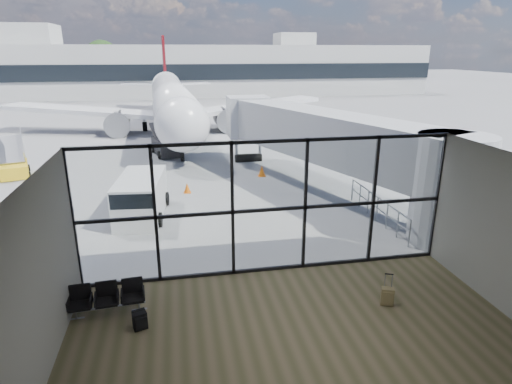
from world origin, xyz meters
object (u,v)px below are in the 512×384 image
object	(u,v)px
suitcase	(387,296)
airliner	(171,100)
seating_row	(107,296)
mobile_stairs	(14,167)
backpack	(140,320)
service_van	(141,197)
belt_loader	(166,145)

from	to	relation	value
suitcase	airliner	size ratio (longest dim) A/B	0.03
seating_row	mobile_stairs	world-z (taller)	mobile_stairs
airliner	mobile_stairs	xyz separation A→B (m)	(-9.35, -14.99, -2.20)
backpack	mobile_stairs	bearing A→B (deg)	98.64
backpack	airliner	xyz separation A→B (m)	(1.03, 31.66, 2.45)
service_van	mobile_stairs	world-z (taller)	mobile_stairs
seating_row	airliner	world-z (taller)	airliner
mobile_stairs	backpack	bearing A→B (deg)	-80.87
suitcase	service_van	size ratio (longest dim) A/B	0.22
belt_loader	service_van	bearing A→B (deg)	-108.18
seating_row	belt_loader	xyz separation A→B (m)	(1.48, 19.74, 0.15)
seating_row	mobile_stairs	distance (m)	17.34
backpack	airliner	world-z (taller)	airliner
backpack	airliner	bearing A→B (deg)	70.26
seating_row	service_van	distance (m)	7.47
seating_row	service_van	bearing A→B (deg)	81.95
mobile_stairs	service_van	bearing A→B (deg)	-63.79
airliner	belt_loader	xyz separation A→B (m)	(-0.50, -10.95, -2.05)
mobile_stairs	belt_loader	bearing A→B (deg)	7.19
backpack	belt_loader	distance (m)	20.72
seating_row	airliner	bearing A→B (deg)	82.07
backpack	service_van	size ratio (longest dim) A/B	0.12
suitcase	mobile_stairs	world-z (taller)	mobile_stairs
suitcase	airliner	bearing A→B (deg)	122.87
seating_row	service_van	size ratio (longest dim) A/B	0.48
suitcase	mobile_stairs	distance (m)	22.77
seating_row	backpack	distance (m)	1.38
backpack	mobile_stairs	distance (m)	18.63
seating_row	suitcase	size ratio (longest dim) A/B	2.13
belt_loader	seating_row	bearing A→B (deg)	-107.91
belt_loader	mobile_stairs	bearing A→B (deg)	-169.06
airliner	mobile_stairs	world-z (taller)	airliner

